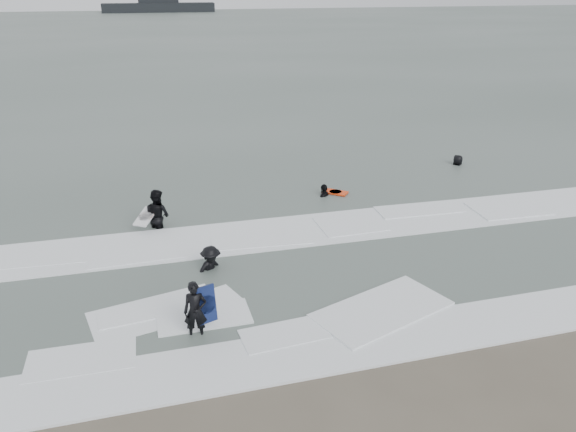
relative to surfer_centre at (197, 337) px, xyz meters
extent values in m
plane|color=brown|center=(3.41, -0.69, 0.00)|extent=(320.00, 320.00, 0.00)
plane|color=#47544C|center=(3.41, 79.31, 0.06)|extent=(320.00, 320.00, 0.00)
imported|color=black|center=(0.00, 0.00, 0.00)|extent=(0.60, 0.44, 1.54)
imported|color=black|center=(-0.62, 7.00, 0.00)|extent=(1.20, 1.19, 1.96)
imported|color=black|center=(0.77, 3.30, 0.00)|extent=(1.23, 1.10, 1.66)
imported|color=black|center=(5.98, 8.42, 0.00)|extent=(1.00, 0.97, 1.68)
imported|color=black|center=(13.28, 10.72, 0.00)|extent=(0.93, 0.96, 1.66)
cube|color=white|center=(3.41, -1.29, 0.03)|extent=(30.03, 2.32, 0.07)
cube|color=white|center=(3.41, 5.31, 0.04)|extent=(30.00, 2.60, 0.09)
cube|color=black|center=(5.68, 148.47, 1.19)|extent=(28.74, 5.13, 2.26)
cube|color=black|center=(5.68, 148.47, 3.14)|extent=(10.27, 3.08, 1.64)
camera|label=1|loc=(-0.72, -11.66, 8.08)|focal=35.00mm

